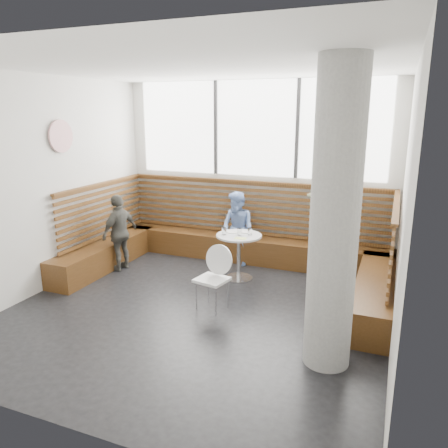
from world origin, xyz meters
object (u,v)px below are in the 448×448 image
at_px(child_back, 238,229).
at_px(adult_man, 326,237).
at_px(cafe_table, 239,247).
at_px(child_left, 120,232).
at_px(concrete_column, 335,220).
at_px(cafe_chair, 214,272).

bearing_deg(child_back, adult_man, 1.74).
xyz_separation_m(cafe_table, child_left, (-2.06, -0.31, 0.12)).
height_order(concrete_column, child_back, concrete_column).
height_order(cafe_chair, adult_man, adult_man).
relative_size(concrete_column, cafe_table, 4.25).
bearing_deg(concrete_column, cafe_chair, 154.39).
bearing_deg(cafe_table, concrete_column, -48.31).
distance_m(adult_man, child_back, 1.75).
xyz_separation_m(concrete_column, cafe_table, (-1.73, 1.94, -1.06)).
bearing_deg(child_left, cafe_chair, 77.89).
distance_m(cafe_chair, child_left, 2.26).
bearing_deg(cafe_chair, adult_man, 53.51).
xyz_separation_m(concrete_column, cafe_chair, (-1.68, 0.81, -1.08)).
xyz_separation_m(cafe_chair, adult_man, (1.32, 1.19, 0.33)).
bearing_deg(concrete_column, child_left, 156.76).
distance_m(concrete_column, child_back, 3.40).
xyz_separation_m(concrete_column, child_left, (-3.79, 1.63, -0.94)).
xyz_separation_m(cafe_table, cafe_chair, (0.05, -1.13, -0.02)).
bearing_deg(child_back, cafe_chair, -58.33).
bearing_deg(cafe_chair, concrete_column, -14.19).
relative_size(concrete_column, cafe_chair, 3.60).
bearing_deg(cafe_table, child_left, -171.30).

